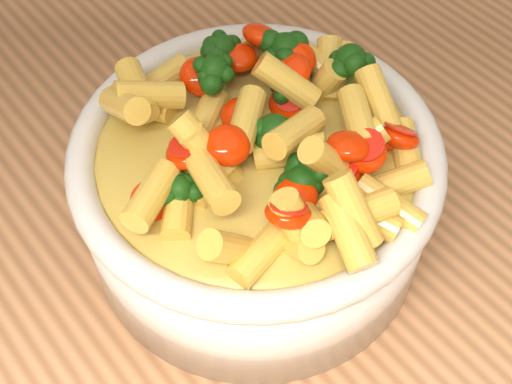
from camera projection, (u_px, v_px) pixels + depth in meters
table at (289, 246)px, 0.60m from camera, size 1.20×0.80×0.90m
serving_bowl at (256, 191)px, 0.44m from camera, size 0.22×0.22×0.10m
pasta_salad at (256, 126)px, 0.40m from camera, size 0.18×0.18×0.04m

